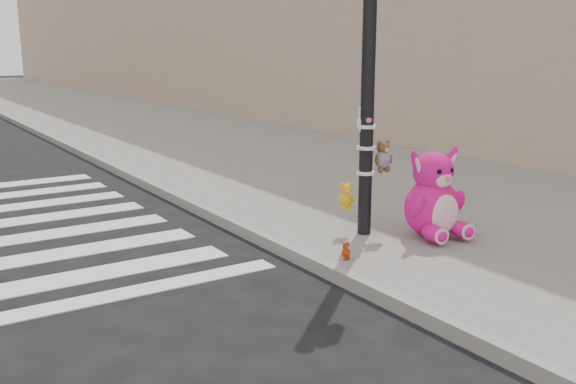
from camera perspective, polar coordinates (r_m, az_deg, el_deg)
ground at (r=5.12m, az=-3.28°, el=-14.40°), size 120.00×120.00×0.00m
sidewalk_near at (r=15.90m, az=-5.49°, el=4.36°), size 7.00×80.00×0.14m
curb_edge at (r=14.66m, az=-17.55°, el=3.14°), size 0.12×80.00×0.15m
signal_pole at (r=7.57m, az=7.16°, el=8.94°), size 0.67×0.48×4.00m
pink_bunny at (r=7.74m, az=12.83°, el=-0.73°), size 0.77×0.85×1.08m
red_teddy at (r=6.84m, az=5.17°, el=-5.24°), size 0.15×0.13×0.19m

